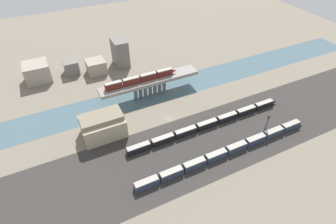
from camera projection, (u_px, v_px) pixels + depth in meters
ground_plane at (168, 118)px, 141.98m from camera, size 400.00×400.00×0.00m
railbed_yard at (190, 148)px, 125.48m from camera, size 280.00×42.00×0.01m
river_water at (150, 94)px, 159.33m from camera, size 320.00×21.78×0.01m
bridge at (150, 82)px, 154.00m from camera, size 60.23×9.26×10.24m
train_on_bridge at (141, 79)px, 149.72m from camera, size 43.94×2.66×4.17m
train_yard_near at (229, 151)px, 121.88m from camera, size 94.10×3.14×3.82m
train_yard_mid at (209, 124)px, 136.07m from camera, size 91.32×2.94×3.71m
warehouse_building at (103, 125)px, 129.40m from camera, size 20.70×15.29×12.09m
signal_tower at (267, 124)px, 129.80m from camera, size 1.00×0.73×11.38m
city_block_far_left at (37, 72)px, 167.26m from camera, size 15.17×15.00×11.81m
city_block_left at (71, 67)px, 174.86m from camera, size 8.97×10.23×9.06m
city_block_center at (96, 67)px, 175.02m from camera, size 11.92×11.55×9.10m
city_block_right at (120, 52)px, 180.32m from camera, size 9.03×14.19×18.59m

